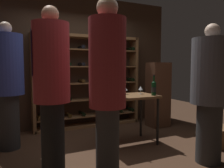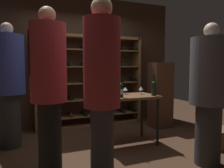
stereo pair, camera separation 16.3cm
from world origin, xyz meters
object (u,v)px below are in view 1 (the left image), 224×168
person_guest_blue_shirt (52,82)px  wine_bottle_green_slim (122,90)px  wine_bottle_amber_reserve (110,89)px  wine_bottle_black_capsule (154,88)px  wine_rack (88,82)px  wine_glass_stemmed_left (125,89)px  wine_glass_stemmed_center (141,88)px  person_guest_khaki (7,80)px  person_host_in_suit (107,83)px  wine_crate (221,136)px  person_bystander_red_print (210,88)px  display_cabinet (158,95)px  tasting_table (127,101)px

person_guest_blue_shirt → wine_bottle_green_slim: (1.15, 0.33, -0.18)m
wine_bottle_amber_reserve → wine_bottle_green_slim: size_ratio=1.00×
wine_bottle_amber_reserve → wine_bottle_black_capsule: wine_bottle_black_capsule is taller
wine_rack → wine_bottle_amber_reserve: bearing=-93.3°
wine_glass_stemmed_left → wine_bottle_green_slim: bearing=-126.0°
wine_bottle_black_capsule → wine_glass_stemmed_center: (-0.10, 0.25, -0.03)m
wine_bottle_amber_reserve → wine_glass_stemmed_center: (0.61, 0.01, -0.02)m
person_guest_khaki → person_host_in_suit: (0.99, -1.69, 0.03)m
person_guest_khaki → wine_glass_stemmed_center: person_guest_khaki is taller
wine_bottle_amber_reserve → wine_crate: bearing=-25.1°
person_guest_khaki → person_guest_blue_shirt: size_ratio=0.98×
wine_bottle_green_slim → wine_glass_stemmed_left: bearing=54.0°
person_host_in_suit → wine_bottle_amber_reserve: person_host_in_suit is taller
person_bystander_red_print → person_guest_blue_shirt: (-2.00, 0.62, 0.10)m
wine_crate → wine_bottle_amber_reserve: wine_bottle_amber_reserve is taller
person_bystander_red_print → display_cabinet: size_ratio=1.34×
person_guest_khaki → wine_glass_stemmed_left: person_guest_khaki is taller
wine_bottle_black_capsule → wine_glass_stemmed_left: bearing=135.9°
wine_crate → display_cabinet: bearing=98.6°
person_guest_khaki → wine_glass_stemmed_center: bearing=176.8°
person_guest_khaki → person_host_in_suit: 1.96m
person_bystander_red_print → person_guest_khaki: (-2.50, 1.74, 0.08)m
tasting_table → wine_bottle_black_capsule: bearing=-25.4°
person_guest_khaki → tasting_table: bearing=172.8°
tasting_table → wine_glass_stemmed_left: 0.25m
person_bystander_red_print → display_cabinet: bearing=165.6°
person_guest_blue_shirt → display_cabinet: bearing=-58.3°
wine_bottle_amber_reserve → wine_glass_stemmed_center: bearing=0.9°
wine_crate → wine_glass_stemmed_center: size_ratio=3.47×
tasting_table → person_guest_blue_shirt: size_ratio=0.49×
person_guest_khaki → wine_glass_stemmed_left: bearing=177.6°
wine_rack → person_guest_blue_shirt: 2.17m
display_cabinet → wine_bottle_green_slim: (-1.37, -0.88, 0.25)m
tasting_table → wine_bottle_black_capsule: 0.51m
display_cabinet → wine_bottle_amber_reserve: display_cabinet is taller
tasting_table → wine_glass_stemmed_left: size_ratio=7.99×
person_guest_blue_shirt → wine_bottle_black_capsule: bearing=-74.0°
person_guest_khaki → wine_glass_stemmed_center: (2.14, -0.56, -0.18)m
wine_bottle_black_capsule → wine_bottle_green_slim: 0.60m
person_host_in_suit → wine_bottle_amber_reserve: 1.27m
wine_bottle_black_capsule → wine_glass_stemmed_left: 0.50m
tasting_table → wine_bottle_green_slim: wine_bottle_green_slim is taller
person_guest_blue_shirt → display_cabinet: size_ratio=1.45×
display_cabinet → wine_glass_stemmed_left: (-1.13, -0.55, 0.23)m
person_host_in_suit → wine_bottle_amber_reserve: bearing=161.8°
person_guest_blue_shirt → wine_bottle_green_slim: person_guest_blue_shirt is taller
wine_rack → wine_crate: size_ratio=4.94×
wine_bottle_green_slim → tasting_table: bearing=41.7°
display_cabinet → wine_glass_stemmed_center: (-0.87, -0.65, 0.23)m
wine_glass_stemmed_center → wine_crate: bearing=-36.5°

